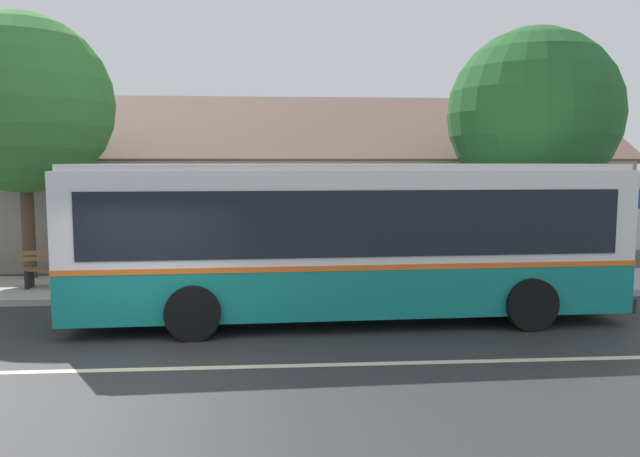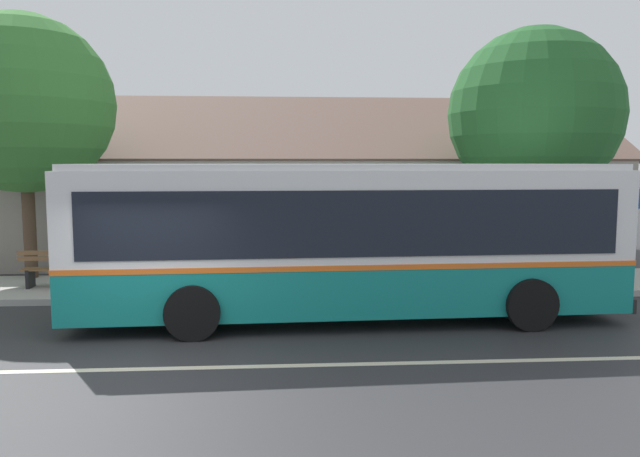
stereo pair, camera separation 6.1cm
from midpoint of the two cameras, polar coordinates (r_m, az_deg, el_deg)
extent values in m
plane|color=#2D2D30|center=(10.22, -16.57, -12.27)|extent=(300.00, 300.00, 0.00)
cube|color=#ADAAA3|center=(15.93, -11.99, -5.29)|extent=(60.00, 3.00, 0.15)
cube|color=beige|center=(10.22, -16.57, -12.24)|extent=(60.00, 0.16, 0.01)
cube|color=gray|center=(22.78, -10.11, 2.01)|extent=(26.45, 9.03, 3.21)
cube|color=brown|center=(20.52, -10.89, 9.16)|extent=(27.05, 4.58, 2.37)
cube|color=brown|center=(25.00, -9.70, 8.60)|extent=(27.05, 4.58, 2.37)
cube|color=gray|center=(25.54, -26.89, 11.61)|extent=(0.70, 0.70, 1.20)
cube|color=black|center=(18.27, -11.55, 1.51)|extent=(1.10, 0.06, 1.30)
cube|color=black|center=(19.41, 16.70, 1.64)|extent=(1.10, 0.06, 1.30)
cube|color=#4C3323|center=(18.27, 0.94, -0.62)|extent=(1.00, 0.06, 2.10)
cube|color=#147F7A|center=(12.70, 2.32, -4.98)|extent=(10.86, 2.86, 0.93)
cube|color=orange|center=(12.61, 2.33, -2.68)|extent=(10.88, 2.88, 0.10)
cube|color=white|center=(12.50, 2.35, 1.44)|extent=(10.86, 2.86, 1.71)
cube|color=white|center=(12.46, 2.36, 5.64)|extent=(10.64, 2.73, 0.12)
cube|color=black|center=(13.76, 1.56, 1.44)|extent=(9.91, 0.36, 1.21)
cube|color=black|center=(11.27, 3.30, 0.41)|extent=(9.91, 0.36, 1.21)
cube|color=black|center=(14.35, 24.24, 1.10)|extent=(0.11, 2.20, 1.21)
cube|color=black|center=(14.31, 24.38, 4.36)|extent=(0.10, 1.75, 0.24)
cube|color=black|center=(14.58, 24.03, -5.43)|extent=(0.16, 2.50, 0.28)
cube|color=#197233|center=(13.82, -4.02, -4.09)|extent=(3.02, 0.13, 0.65)
cube|color=black|center=(14.98, 17.70, -0.74)|extent=(0.90, 0.06, 2.40)
cylinder|color=black|center=(14.78, 14.54, -4.56)|extent=(1.01, 0.31, 1.00)
cylinder|color=black|center=(12.52, 18.61, -6.58)|extent=(1.01, 0.31, 1.00)
cylinder|color=black|center=(13.88, -10.72, -5.15)|extent=(1.01, 0.31, 1.00)
cylinder|color=black|center=(11.45, -11.70, -7.57)|extent=(1.01, 0.31, 1.00)
cube|color=brown|center=(16.54, -22.70, -3.36)|extent=(1.76, 0.10, 0.04)
cube|color=brown|center=(16.41, -22.86, -3.44)|extent=(1.76, 0.10, 0.04)
cube|color=brown|center=(16.28, -23.02, -3.52)|extent=(1.76, 0.10, 0.04)
cube|color=brown|center=(16.11, -23.21, -2.54)|extent=(1.76, 0.04, 0.10)
cube|color=brown|center=(16.09, -23.23, -2.05)|extent=(1.76, 0.04, 0.10)
cube|color=black|center=(16.24, -20.47, -4.25)|extent=(0.08, 0.43, 0.45)
cube|color=black|center=(16.68, -25.13, -4.17)|extent=(0.08, 0.43, 0.45)
cylinder|color=#4C3828|center=(18.06, 18.53, 0.38)|extent=(0.41, 0.41, 2.97)
sphere|color=#235B28|center=(18.03, 18.86, 9.86)|extent=(4.61, 4.61, 4.61)
cylinder|color=#4C3828|center=(18.02, -25.22, 0.44)|extent=(0.33, 0.33, 3.18)
sphere|color=#387A33|center=(18.02, -25.66, 10.25)|extent=(4.60, 4.60, 4.60)
cylinder|color=gray|center=(16.98, 26.53, -0.74)|extent=(0.07, 0.07, 2.40)
cube|color=#1959A5|center=(16.89, 26.72, 2.45)|extent=(0.36, 0.03, 0.48)
camera|label=1|loc=(0.03, -90.13, -0.01)|focal=35.00mm
camera|label=2|loc=(0.03, 89.87, 0.01)|focal=35.00mm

